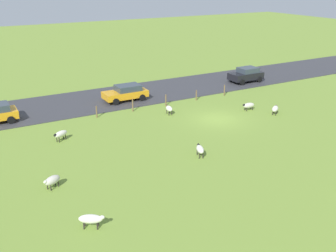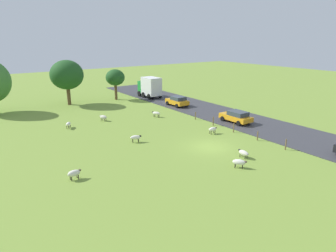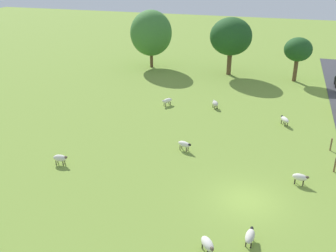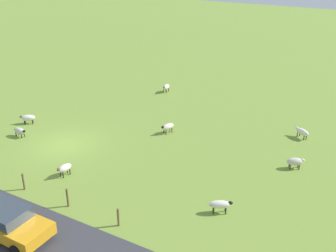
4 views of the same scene
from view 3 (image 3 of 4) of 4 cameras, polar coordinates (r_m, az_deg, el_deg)
ground_plane at (r=25.26m, az=11.44°, el=-10.73°), size 160.00×160.00×0.00m
sheep_0 at (r=30.45m, az=2.42°, el=-2.70°), size 1.23×0.80×0.77m
sheep_1 at (r=27.56m, az=18.86°, el=-7.16°), size 1.11×0.60×0.78m
sheep_2 at (r=39.19m, az=6.95°, el=3.31°), size 0.93×1.17×0.76m
sheep_3 at (r=29.51m, az=-15.60°, el=-4.58°), size 1.14×0.59×0.78m
sheep_4 at (r=36.52m, az=16.81°, el=0.91°), size 0.97×1.28×0.76m
sheep_5 at (r=21.82m, az=11.97°, el=-15.57°), size 0.56×1.28×0.71m
sheep_6 at (r=39.65m, az=-0.12°, el=3.74°), size 1.01×1.27×0.74m
sheep_7 at (r=20.95m, az=5.85°, el=-16.89°), size 1.07×1.20×0.76m
tree_0 at (r=53.10m, az=-2.51°, el=13.51°), size 5.56×5.56×7.64m
tree_1 at (r=50.06m, az=9.24°, el=12.86°), size 5.24×5.24×7.21m
tree_2 at (r=49.28m, az=18.60°, el=10.59°), size 3.30×3.30×5.30m
fence_post_3 at (r=29.93m, az=23.37°, el=-5.25°), size 0.12×0.12×1.13m
fence_post_4 at (r=33.01m, az=22.88°, el=-2.51°), size 0.12×0.12×1.05m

